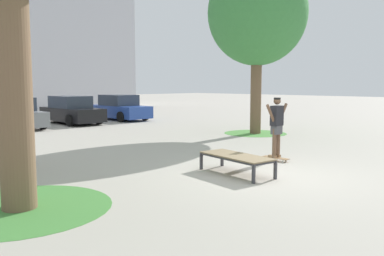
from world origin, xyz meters
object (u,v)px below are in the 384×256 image
(skateboard, at_px, (276,158))
(tree_near_right, at_px, (257,14))
(skater, at_px, (277,123))
(car_blue, at_px, (120,108))
(car_grey, at_px, (13,114))
(car_black, at_px, (72,111))
(skate_box, at_px, (236,157))

(skateboard, xyz_separation_m, tree_near_right, (4.76, 4.15, 5.04))
(skater, distance_m, tree_near_right, 7.50)
(car_blue, bearing_deg, car_grey, -177.54)
(car_blue, bearing_deg, tree_near_right, -88.69)
(skater, distance_m, car_grey, 13.79)
(tree_near_right, distance_m, car_black, 11.21)
(car_black, relative_size, car_blue, 0.99)
(tree_near_right, bearing_deg, car_blue, 91.31)
(tree_near_right, xyz_separation_m, car_black, (-3.44, 9.71, -4.43))
(skateboard, distance_m, skater, 0.99)
(skate_box, bearing_deg, car_blue, 64.84)
(car_grey, bearing_deg, skater, -82.12)
(skateboard, distance_m, car_grey, 13.80)
(tree_near_right, distance_m, car_grey, 12.42)
(skate_box, relative_size, tree_near_right, 0.27)
(skateboard, height_order, car_grey, car_grey)
(tree_near_right, bearing_deg, skater, -138.98)
(skateboard, height_order, car_black, car_black)
(car_grey, distance_m, car_blue, 6.44)
(tree_near_right, xyz_separation_m, car_blue, (-0.22, 9.78, -4.43))
(skate_box, bearing_deg, tree_near_right, 32.62)
(skater, relative_size, car_black, 0.40)
(skater, distance_m, car_blue, 14.66)
(skateboard, distance_m, tree_near_right, 8.08)
(skate_box, relative_size, car_black, 0.47)
(car_black, bearing_deg, skateboard, -95.47)
(skate_box, distance_m, skater, 2.24)
(car_black, distance_m, car_blue, 3.22)
(car_grey, height_order, car_blue, same)
(skate_box, xyz_separation_m, skater, (2.13, 0.26, 0.66))
(skateboard, xyz_separation_m, skater, (0.00, 0.00, 0.99))
(skate_box, height_order, skateboard, skate_box)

